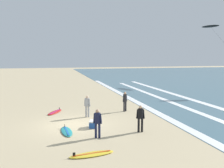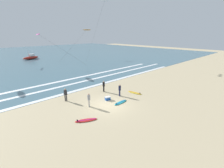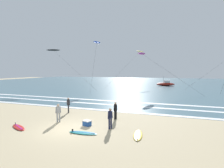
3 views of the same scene
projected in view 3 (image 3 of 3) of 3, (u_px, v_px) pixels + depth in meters
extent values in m
plane|color=tan|center=(69.00, 129.00, 13.56)|extent=(160.00, 160.00, 0.00)
cube|color=#476B7A|center=(151.00, 83.00, 61.84)|extent=(140.00, 90.00, 0.01)
cube|color=white|center=(90.00, 109.00, 20.38)|extent=(52.90, 0.68, 0.01)
cube|color=white|center=(126.00, 106.00, 22.27)|extent=(50.01, 0.62, 0.01)
cube|color=white|center=(115.00, 101.00, 25.64)|extent=(48.94, 0.72, 0.01)
cylinder|color=black|center=(115.00, 115.00, 16.08)|extent=(0.13, 0.13, 0.82)
cylinder|color=black|center=(116.00, 115.00, 16.23)|extent=(0.13, 0.13, 0.82)
cylinder|color=black|center=(115.00, 107.00, 16.10)|extent=(0.32, 0.32, 0.58)
cylinder|color=black|center=(114.00, 108.00, 15.96)|extent=(0.13, 0.16, 0.56)
cylinder|color=black|center=(117.00, 107.00, 16.25)|extent=(0.13, 0.16, 0.56)
sphere|color=#DBB28E|center=(115.00, 103.00, 16.07)|extent=(0.21, 0.21, 0.21)
cylinder|color=#232328|center=(68.00, 109.00, 18.54)|extent=(0.13, 0.13, 0.82)
cylinder|color=#232328|center=(69.00, 109.00, 18.73)|extent=(0.13, 0.13, 0.82)
cylinder|color=#232328|center=(68.00, 102.00, 18.58)|extent=(0.32, 0.32, 0.58)
cylinder|color=#232328|center=(68.00, 103.00, 18.40)|extent=(0.14, 0.16, 0.56)
cylinder|color=#232328|center=(68.00, 102.00, 18.77)|extent=(0.14, 0.16, 0.56)
sphere|color=tan|center=(68.00, 99.00, 18.55)|extent=(0.21, 0.21, 0.21)
cylinder|color=#141938|center=(111.00, 123.00, 13.58)|extent=(0.13, 0.13, 0.82)
cylinder|color=#141938|center=(109.00, 124.00, 13.44)|extent=(0.13, 0.13, 0.82)
cylinder|color=#141938|center=(110.00, 115.00, 13.46)|extent=(0.32, 0.32, 0.58)
cylinder|color=#141938|center=(112.00, 114.00, 13.59)|extent=(0.14, 0.16, 0.56)
cylinder|color=#141938|center=(108.00, 115.00, 13.33)|extent=(0.14, 0.16, 0.56)
sphere|color=tan|center=(110.00, 110.00, 13.43)|extent=(0.21, 0.21, 0.21)
cylinder|color=gray|center=(57.00, 118.00, 15.17)|extent=(0.13, 0.13, 0.82)
cylinder|color=gray|center=(60.00, 117.00, 15.29)|extent=(0.13, 0.13, 0.82)
cylinder|color=gray|center=(58.00, 110.00, 15.18)|extent=(0.32, 0.32, 0.58)
cylinder|color=gray|center=(56.00, 110.00, 15.07)|extent=(0.15, 0.16, 0.56)
cylinder|color=gray|center=(60.00, 110.00, 15.29)|extent=(0.15, 0.16, 0.56)
sphere|color=#DBB28E|center=(58.00, 105.00, 15.15)|extent=(0.21, 0.21, 0.21)
ellipsoid|color=teal|center=(83.00, 133.00, 12.54)|extent=(2.14, 0.75, 0.09)
cube|color=#1959B2|center=(83.00, 132.00, 12.53)|extent=(1.79, 0.22, 0.01)
cube|color=black|center=(72.00, 130.00, 12.74)|extent=(0.12, 0.02, 0.16)
ellipsoid|color=red|center=(19.00, 127.00, 13.77)|extent=(2.14, 1.49, 0.09)
cube|color=#BF198C|center=(19.00, 127.00, 13.76)|extent=(1.64, 0.90, 0.01)
cube|color=black|center=(15.00, 123.00, 14.35)|extent=(0.11, 0.07, 0.16)
ellipsoid|color=yellow|center=(138.00, 135.00, 12.13)|extent=(0.89, 2.16, 0.09)
cube|color=#D84C19|center=(138.00, 134.00, 12.13)|extent=(0.35, 1.78, 0.01)
cube|color=black|center=(137.00, 138.00, 11.32)|extent=(0.03, 0.12, 0.16)
ellipsoid|color=#CC2384|center=(142.00, 54.00, 34.06)|extent=(1.53, 3.29, 0.43)
cylinder|color=#333333|center=(171.00, 74.00, 32.21)|extent=(11.15, 0.68, 7.70)
cylinder|color=#333333|center=(211.00, 70.00, 38.56)|extent=(10.90, 1.16, 8.92)
ellipsoid|color=black|center=(53.00, 50.00, 41.67)|extent=(3.28, 1.78, 0.43)
cylinder|color=#333333|center=(74.00, 70.00, 40.42)|extent=(10.97, 0.44, 9.23)
ellipsoid|color=blue|center=(97.00, 42.00, 44.48)|extent=(1.24, 3.28, 0.43)
cylinder|color=#333333|center=(94.00, 65.00, 39.50)|extent=(3.19, 10.45, 11.52)
ellipsoid|color=yellow|center=(140.00, 51.00, 52.83)|extent=(2.23, 3.17, 0.43)
cylinder|color=#333333|center=(124.00, 68.00, 48.30)|extent=(6.43, 12.72, 10.13)
ellipsoid|color=maroon|center=(165.00, 84.00, 51.39)|extent=(5.46, 2.94, 0.90)
cube|color=silver|center=(167.00, 81.00, 51.29)|extent=(1.73, 1.44, 0.70)
cylinder|color=#B2B2B2|center=(163.00, 80.00, 51.33)|extent=(0.08, 0.08, 1.80)
cube|color=#1E4C9E|center=(87.00, 123.00, 14.29)|extent=(0.70, 0.59, 0.36)
cube|color=silver|center=(87.00, 121.00, 14.28)|extent=(0.71, 0.60, 0.08)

